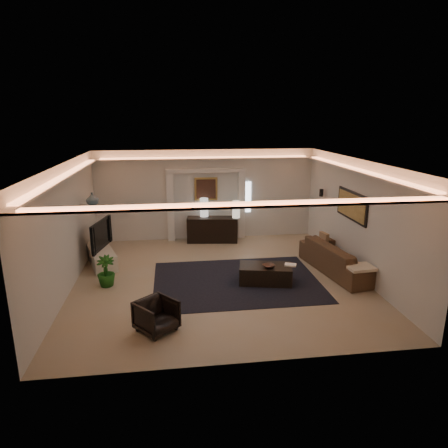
{
  "coord_description": "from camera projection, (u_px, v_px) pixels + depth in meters",
  "views": [
    {
      "loc": [
        -1.1,
        -9.08,
        3.92
      ],
      "look_at": [
        0.2,
        0.6,
        1.25
      ],
      "focal_mm": 31.81,
      "sensor_mm": 36.0,
      "label": 1
    }
  ],
  "objects": [
    {
      "name": "wall_right",
      "position": [
        358.0,
        218.0,
        9.92
      ],
      "size": [
        0.0,
        7.0,
        7.0
      ],
      "primitive_type": "plane",
      "rotation": [
        1.57,
        0.0,
        -1.57
      ],
      "color": "silver",
      "rests_on": "ground"
    },
    {
      "name": "pilaster_right",
      "position": [
        241.0,
        205.0,
        12.97
      ],
      "size": [
        0.22,
        0.2,
        2.2
      ],
      "primitive_type": "cube",
      "color": "silver",
      "rests_on": "ground"
    },
    {
      "name": "figurine",
      "position": [
        99.0,
        237.0,
        11.1
      ],
      "size": [
        0.14,
        0.14,
        0.35
      ],
      "primitive_type": "cylinder",
      "rotation": [
        0.0,
        0.0,
        0.13
      ],
      "color": "black",
      "rests_on": "media_ledge"
    },
    {
      "name": "pilaster_left",
      "position": [
        171.0,
        207.0,
        12.67
      ],
      "size": [
        0.22,
        0.2,
        2.2
      ],
      "primitive_type": "cube",
      "color": "silver",
      "rests_on": "ground"
    },
    {
      "name": "armchair",
      "position": [
        157.0,
        316.0,
        7.41
      ],
      "size": [
        0.94,
        0.94,
        0.62
      ],
      "primitive_type": "imported",
      "rotation": [
        0.0,
        0.0,
        0.71
      ],
      "color": "#30261E",
      "rests_on": "ground"
    },
    {
      "name": "throw_pillow",
      "position": [
        324.0,
        239.0,
        11.27
      ],
      "size": [
        0.18,
        0.36,
        0.34
      ],
      "primitive_type": "cube",
      "rotation": [
        0.0,
        0.0,
        0.22
      ],
      "color": "#9E7751",
      "rests_on": "sofa"
    },
    {
      "name": "console",
      "position": [
        212.0,
        230.0,
        12.7
      ],
      "size": [
        1.65,
        0.7,
        0.8
      ],
      "primitive_type": "cube",
      "rotation": [
        0.0,
        0.0,
        -0.13
      ],
      "color": "black",
      "rests_on": "ground"
    },
    {
      "name": "painting_canvas",
      "position": [
        206.0,
        189.0,
        12.72
      ],
      "size": [
        0.62,
        0.02,
        0.62
      ],
      "primitive_type": "cube",
      "color": "#4C2D1E",
      "rests_on": "wall_back"
    },
    {
      "name": "art_panel_gold",
      "position": [
        351.0,
        206.0,
        10.14
      ],
      "size": [
        0.02,
        1.5,
        0.62
      ],
      "primitive_type": "cube",
      "color": "tan",
      "rests_on": "wall_right"
    },
    {
      "name": "bowl",
      "position": [
        269.0,
        267.0,
        9.43
      ],
      "size": [
        0.35,
        0.35,
        0.07
      ],
      "primitive_type": "imported",
      "rotation": [
        0.0,
        0.0,
        0.29
      ],
      "color": "#4A3024",
      "rests_on": "coffee_table"
    },
    {
      "name": "ceiling",
      "position": [
        219.0,
        162.0,
        9.09
      ],
      "size": [
        7.0,
        7.0,
        0.0
      ],
      "primitive_type": "plane",
      "rotation": [
        3.14,
        0.0,
        0.0
      ],
      "color": "white",
      "rests_on": "ground"
    },
    {
      "name": "wall_left",
      "position": [
        67.0,
        228.0,
        9.03
      ],
      "size": [
        0.0,
        7.0,
        7.0
      ],
      "primitive_type": "plane",
      "rotation": [
        1.57,
        0.0,
        1.57
      ],
      "color": "silver",
      "rests_on": "ground"
    },
    {
      "name": "lamp_left",
      "position": [
        204.0,
        207.0,
        12.67
      ],
      "size": [
        0.32,
        0.32,
        0.59
      ],
      "primitive_type": "cylinder",
      "rotation": [
        0.0,
        0.0,
        -0.26
      ],
      "color": "silver",
      "rests_on": "console"
    },
    {
      "name": "cove_soffit",
      "position": [
        219.0,
        174.0,
        9.17
      ],
      "size": [
        7.0,
        7.0,
        0.04
      ],
      "primitive_type": "cube",
      "color": "silver",
      "rests_on": "ceiling"
    },
    {
      "name": "floor",
      "position": [
        219.0,
        279.0,
        9.86
      ],
      "size": [
        7.0,
        7.0,
        0.0
      ],
      "primitive_type": "plane",
      "color": "tan",
      "rests_on": "ground"
    },
    {
      "name": "throw_blanket",
      "position": [
        360.0,
        267.0,
        9.13
      ],
      "size": [
        0.64,
        0.54,
        0.07
      ],
      "primitive_type": "cube",
      "rotation": [
        0.0,
        0.0,
        0.09
      ],
      "color": "silver",
      "rests_on": "sofa"
    },
    {
      "name": "plant",
      "position": [
        106.0,
        271.0,
        9.37
      ],
      "size": [
        0.45,
        0.45,
        0.74
      ],
      "primitive_type": "imported",
      "rotation": [
        0.0,
        0.0,
        0.1
      ],
      "color": "#1B5313",
      "rests_on": "ground"
    },
    {
      "name": "area_rug",
      "position": [
        236.0,
        281.0,
        9.72
      ],
      "size": [
        4.0,
        3.0,
        0.01
      ],
      "primitive_type": "cube",
      "color": "black",
      "rests_on": "ground"
    },
    {
      "name": "magazine",
      "position": [
        290.0,
        266.0,
        9.56
      ],
      "size": [
        0.32,
        0.28,
        0.03
      ],
      "primitive_type": "cube",
      "rotation": [
        0.0,
        0.0,
        -0.38
      ],
      "color": "white",
      "rests_on": "coffee_table"
    },
    {
      "name": "wall_back",
      "position": [
        206.0,
        195.0,
        12.82
      ],
      "size": [
        7.0,
        0.0,
        7.0
      ],
      "primitive_type": "plane",
      "rotation": [
        1.57,
        0.0,
        0.0
      ],
      "color": "silver",
      "rests_on": "ground"
    },
    {
      "name": "tv",
      "position": [
        97.0,
        234.0,
        10.7
      ],
      "size": [
        1.36,
        0.45,
        0.78
      ],
      "primitive_type": "imported",
      "rotation": [
        0.0,
        0.0,
        1.36
      ],
      "color": "black",
      "rests_on": "media_ledge"
    },
    {
      "name": "alcove_header",
      "position": [
        206.0,
        171.0,
        12.51
      ],
      "size": [
        2.52,
        0.2,
        0.12
      ],
      "primitive_type": "cube",
      "color": "silver",
      "rests_on": "wall_back"
    },
    {
      "name": "wall_front",
      "position": [
        246.0,
        281.0,
        6.13
      ],
      "size": [
        7.0,
        0.0,
        7.0
      ],
      "primitive_type": "plane",
      "rotation": [
        -1.57,
        0.0,
        0.0
      ],
      "color": "silver",
      "rests_on": "ground"
    },
    {
      "name": "daylight_slit",
      "position": [
        247.0,
        197.0,
        13.0
      ],
      "size": [
        0.25,
        0.03,
        1.0
      ],
      "primitive_type": "cube",
      "color": "white",
      "rests_on": "wall_back"
    },
    {
      "name": "media_ledge",
      "position": [
        100.0,
        253.0,
        11.04
      ],
      "size": [
        1.26,
        2.32,
        0.42
      ],
      "primitive_type": "cube",
      "rotation": [
        0.0,
        0.0,
        0.33
      ],
      "color": "beige",
      "rests_on": "ground"
    },
    {
      "name": "sofa",
      "position": [
        340.0,
        258.0,
        10.24
      ],
      "size": [
        2.68,
        1.41,
        0.74
      ],
      "primitive_type": "imported",
      "rotation": [
        0.0,
        0.0,
        1.74
      ],
      "color": "black",
      "rests_on": "ground"
    },
    {
      "name": "wall_niche",
      "position": [
        82.0,
        206.0,
        10.32
      ],
      "size": [
        0.1,
        0.55,
        0.04
      ],
      "primitive_type": "cube",
      "color": "silver",
      "rests_on": "wall_left"
    },
    {
      "name": "lamp_right",
      "position": [
        236.0,
        209.0,
        12.5
      ],
      "size": [
        0.26,
        0.26,
        0.54
      ],
      "primitive_type": "cylinder",
      "rotation": [
        0.0,
        0.0,
        0.09
      ],
      "color": "beige",
      "rests_on": "console"
    },
    {
      "name": "painting_frame",
      "position": [
        206.0,
        189.0,
        12.74
      ],
      "size": [
        0.74,
        0.04,
        0.74
      ],
      "primitive_type": "cube",
      "color": "tan",
      "rests_on": "wall_back"
    },
    {
      "name": "wall_sconce",
      "position": [
        321.0,
        193.0,
        11.95
      ],
      "size": [
        0.12,
        0.12,
        0.22
      ],
      "primitive_type": "cylinder",
      "color": "black",
      "rests_on": "wall_right"
    },
    {
      "name": "art_panel_frame",
      "position": [
        352.0,
        206.0,
        10.14
      ],
      "size": [
        0.04,
        1.64,
        0.74
      ],
      "primitive_type": "cube",
      "color": "black",
      "rests_on": "wall_right"
    },
    {
      "name": "coffee_table",
      "position": [
        265.0,
        274.0,
        9.61
      ],
      "size": [
        1.36,
        0.92,
        0.46
      ],
      "primitive_type": "cube",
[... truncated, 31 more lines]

